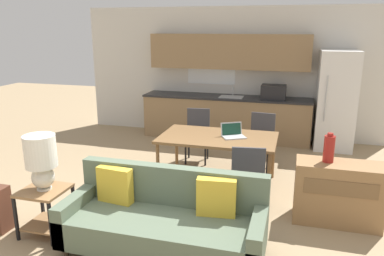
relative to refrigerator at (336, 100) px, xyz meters
name	(u,v)px	position (x,y,z in m)	size (l,w,h in m)	color
ground_plane	(150,249)	(-2.13, -4.21, -0.94)	(20.00, 20.00, 0.00)	#9E8460
wall_back	(229,73)	(-2.13, 0.42, 0.42)	(6.40, 0.07, 2.70)	silver
kitchen_counter	(227,99)	(-2.11, 0.12, -0.09)	(3.47, 0.65, 2.15)	#8E704C
refrigerator	(336,100)	(0.00, 0.00, 0.00)	(0.69, 0.77, 1.87)	white
dining_table	(218,140)	(-1.80, -2.30, -0.26)	(1.69, 0.99, 0.73)	brown
couch	(165,220)	(-1.97, -4.15, -0.61)	(2.08, 0.80, 0.84)	#3D2D1E
side_table	(45,204)	(-3.37, -4.22, -0.57)	(0.48, 0.48, 0.54)	olive
table_lamp	(41,158)	(-3.36, -4.21, -0.03)	(0.34, 0.34, 0.62)	silver
credenza	(338,193)	(-0.18, -3.06, -0.56)	(1.00, 0.44, 0.75)	olive
vase	(329,149)	(-0.32, -3.04, -0.02)	(0.13, 0.13, 0.35)	maroon
dining_chair_far_right	(261,139)	(-1.25, -1.45, -0.44)	(0.46, 0.46, 0.91)	#38383D
dining_chair_near_right	(248,177)	(-1.24, -3.13, -0.44)	(0.47, 0.47, 0.91)	#38383D
dining_chair_far_left	(197,133)	(-2.35, -1.40, -0.44)	(0.47, 0.47, 0.91)	#38383D
laptop	(233,133)	(-1.59, -2.25, -0.15)	(0.40, 0.38, 0.20)	#B7BABC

